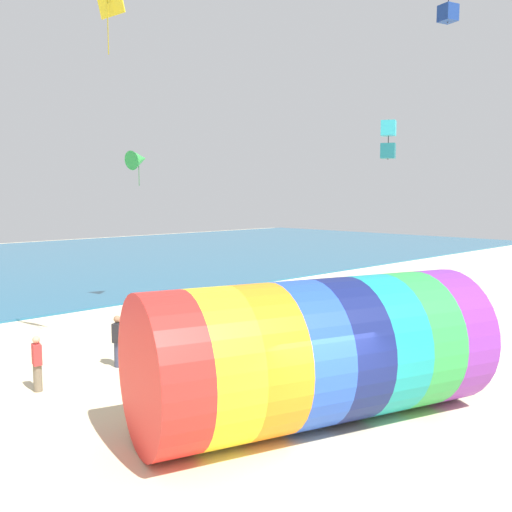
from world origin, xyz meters
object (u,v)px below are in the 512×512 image
(kite_handler, at_px, (448,352))
(kite_cyan_box, at_px, (388,140))
(kite_blue_box, at_px, (448,0))
(kite_green_delta, at_px, (139,159))
(giant_inflatable_tube, at_px, (315,352))
(bystander_far_left, at_px, (37,364))
(bystander_mid_beach, at_px, (118,341))

(kite_handler, distance_m, kite_cyan_box, 6.81)
(kite_blue_box, distance_m, kite_green_delta, 15.09)
(kite_handler, bearing_deg, kite_blue_box, 32.05)
(kite_cyan_box, relative_size, kite_green_delta, 0.70)
(kite_cyan_box, height_order, kite_blue_box, kite_blue_box)
(giant_inflatable_tube, height_order, kite_handler, giant_inflatable_tube)
(giant_inflatable_tube, bearing_deg, kite_blue_box, 9.47)
(giant_inflatable_tube, bearing_deg, bystander_far_left, 119.72)
(bystander_mid_beach, relative_size, bystander_far_left, 1.06)
(kite_cyan_box, distance_m, kite_blue_box, 5.94)
(kite_green_delta, bearing_deg, bystander_far_left, -136.61)
(kite_cyan_box, bearing_deg, bystander_mid_beach, 139.34)
(bystander_far_left, bearing_deg, kite_blue_box, -22.88)
(giant_inflatable_tube, xyz_separation_m, bystander_mid_beach, (-1.07, 7.24, -0.89))
(bystander_far_left, bearing_deg, kite_handler, -39.32)
(kite_handler, relative_size, bystander_mid_beach, 0.97)
(giant_inflatable_tube, height_order, bystander_mid_beach, giant_inflatable_tube)
(kite_handler, relative_size, kite_blue_box, 1.08)
(kite_cyan_box, xyz_separation_m, kite_green_delta, (-0.45, 13.59, -0.04))
(giant_inflatable_tube, bearing_deg, bystander_mid_beach, 98.43)
(kite_handler, xyz_separation_m, bystander_far_left, (-9.17, 7.51, -0.03))
(giant_inflatable_tube, xyz_separation_m, kite_green_delta, (5.02, 15.21, 5.44))
(kite_handler, height_order, bystander_far_left, kite_handler)
(kite_blue_box, relative_size, bystander_mid_beach, 0.90)
(kite_green_delta, bearing_deg, giant_inflatable_tube, -108.26)
(kite_green_delta, relative_size, bystander_mid_beach, 1.08)
(kite_blue_box, relative_size, kite_green_delta, 0.84)
(kite_handler, relative_size, kite_cyan_box, 1.29)
(giant_inflatable_tube, xyz_separation_m, kite_blue_box, (8.76, 1.46, 10.42))
(giant_inflatable_tube, distance_m, bystander_mid_beach, 7.37)
(kite_green_delta, xyz_separation_m, bystander_far_left, (-8.90, -8.41, -6.38))
(kite_cyan_box, bearing_deg, kite_green_delta, 91.90)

